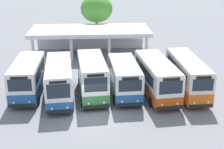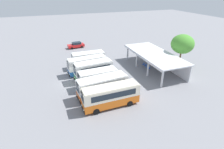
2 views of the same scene
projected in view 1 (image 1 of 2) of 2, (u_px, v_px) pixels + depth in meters
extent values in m
plane|color=gray|center=(93.00, 118.00, 24.72)|extent=(180.00, 180.00, 0.00)
cylinder|color=black|center=(38.00, 99.00, 26.83)|extent=(0.23, 0.90, 0.90)
cylinder|color=black|center=(12.00, 100.00, 26.68)|extent=(0.23, 0.90, 0.90)
cylinder|color=black|center=(44.00, 81.00, 30.68)|extent=(0.23, 0.90, 0.90)
cylinder|color=black|center=(21.00, 82.00, 30.52)|extent=(0.23, 0.90, 0.90)
cube|color=#23569E|center=(29.00, 85.00, 28.50)|extent=(2.41, 6.69, 1.10)
cube|color=white|center=(27.00, 71.00, 28.02)|extent=(2.41, 6.69, 1.61)
cube|color=white|center=(26.00, 62.00, 27.71)|extent=(2.33, 6.49, 0.12)
cube|color=black|center=(22.00, 106.00, 25.52)|extent=(2.21, 0.13, 0.28)
cube|color=#1E2833|center=(20.00, 85.00, 24.91)|extent=(1.91, 0.07, 1.05)
cube|color=black|center=(19.00, 78.00, 24.69)|extent=(1.40, 0.07, 0.24)
cube|color=#1E2833|center=(40.00, 70.00, 28.17)|extent=(0.10, 5.33, 0.88)
cube|color=#1E2833|center=(14.00, 71.00, 28.02)|extent=(0.10, 5.33, 0.88)
sphere|color=#EAEACC|center=(29.00, 102.00, 25.46)|extent=(0.20, 0.20, 0.20)
sphere|color=#EAEACC|center=(14.00, 103.00, 25.37)|extent=(0.20, 0.20, 0.20)
cylinder|color=black|center=(73.00, 104.00, 26.03)|extent=(0.30, 0.92, 0.90)
cylinder|color=black|center=(47.00, 106.00, 25.74)|extent=(0.30, 0.92, 0.90)
cylinder|color=black|center=(71.00, 83.00, 30.26)|extent=(0.30, 0.92, 0.90)
cylinder|color=black|center=(49.00, 84.00, 29.97)|extent=(0.30, 0.92, 0.90)
cube|color=#23569E|center=(60.00, 89.00, 27.86)|extent=(2.83, 7.55, 0.93)
cube|color=silver|center=(59.00, 75.00, 27.36)|extent=(2.83, 7.55, 1.84)
cube|color=silver|center=(58.00, 64.00, 27.01)|extent=(2.74, 7.32, 0.12)
cube|color=black|center=(60.00, 112.00, 24.54)|extent=(2.08, 0.28, 0.28)
cube|color=#1E2833|center=(58.00, 91.00, 23.95)|extent=(1.80, 0.21, 1.20)
cube|color=black|center=(58.00, 82.00, 23.68)|extent=(1.31, 0.16, 0.24)
cube|color=#1E2833|center=(71.00, 73.00, 27.59)|extent=(0.56, 5.89, 1.01)
cube|color=#1E2833|center=(46.00, 75.00, 27.28)|extent=(0.56, 5.89, 1.01)
sphere|color=#EAEACC|center=(67.00, 108.00, 24.52)|extent=(0.20, 0.20, 0.20)
sphere|color=#EAEACC|center=(52.00, 109.00, 24.35)|extent=(0.20, 0.20, 0.20)
cylinder|color=black|center=(107.00, 100.00, 26.78)|extent=(0.30, 0.92, 0.90)
cylinder|color=black|center=(82.00, 101.00, 26.48)|extent=(0.30, 0.92, 0.90)
cylinder|color=black|center=(102.00, 81.00, 30.65)|extent=(0.30, 0.92, 0.90)
cylinder|color=black|center=(79.00, 83.00, 30.35)|extent=(0.30, 0.92, 0.90)
cube|color=#337F3D|center=(92.00, 86.00, 28.40)|extent=(2.86, 6.94, 1.07)
cube|color=silver|center=(92.00, 71.00, 27.87)|extent=(2.86, 6.94, 1.88)
cube|color=silver|center=(92.00, 60.00, 27.51)|extent=(2.77, 6.73, 0.12)
cube|color=black|center=(96.00, 107.00, 25.39)|extent=(2.16, 0.29, 0.28)
cube|color=#1E2833|center=(96.00, 85.00, 24.74)|extent=(1.86, 0.21, 1.22)
cube|color=black|center=(96.00, 76.00, 24.46)|extent=(1.36, 0.17, 0.24)
cube|color=#1E2833|center=(104.00, 69.00, 28.10)|extent=(0.52, 5.39, 1.04)
cube|color=#1E2833|center=(79.00, 71.00, 27.78)|extent=(0.52, 5.39, 1.04)
sphere|color=#EAEACC|center=(104.00, 103.00, 25.37)|extent=(0.20, 0.20, 0.20)
sphere|color=#EAEACC|center=(89.00, 104.00, 25.20)|extent=(0.20, 0.20, 0.20)
cylinder|color=black|center=(140.00, 98.00, 27.01)|extent=(0.26, 0.91, 0.90)
cylinder|color=black|center=(115.00, 100.00, 26.78)|extent=(0.26, 0.91, 0.90)
cylinder|color=black|center=(132.00, 81.00, 30.70)|extent=(0.26, 0.91, 0.90)
cylinder|color=black|center=(110.00, 82.00, 30.47)|extent=(0.26, 0.91, 0.90)
cube|color=#23569E|center=(124.00, 85.00, 28.58)|extent=(2.64, 6.52, 1.00)
cube|color=white|center=(124.00, 72.00, 28.13)|extent=(2.64, 6.52, 1.56)
cube|color=white|center=(125.00, 64.00, 27.83)|extent=(2.56, 6.33, 0.12)
cube|color=black|center=(130.00, 105.00, 25.71)|extent=(2.21, 0.21, 0.28)
cube|color=#1E2833|center=(130.00, 86.00, 25.15)|extent=(1.91, 0.14, 1.01)
cube|color=black|center=(130.00, 79.00, 24.93)|extent=(1.40, 0.12, 0.24)
cube|color=#1E2833|center=(137.00, 71.00, 28.32)|extent=(0.29, 5.13, 0.86)
cube|color=#1E2833|center=(112.00, 72.00, 28.08)|extent=(0.29, 5.13, 0.86)
sphere|color=#EAEACC|center=(138.00, 101.00, 25.67)|extent=(0.20, 0.20, 0.20)
sphere|color=#EAEACC|center=(122.00, 102.00, 25.54)|extent=(0.20, 0.20, 0.20)
cylinder|color=black|center=(176.00, 100.00, 26.75)|extent=(0.31, 0.92, 0.90)
cylinder|color=black|center=(151.00, 102.00, 26.41)|extent=(0.31, 0.92, 0.90)
cylinder|color=black|center=(160.00, 79.00, 31.13)|extent=(0.31, 0.92, 0.90)
cylinder|color=black|center=(138.00, 81.00, 30.80)|extent=(0.31, 0.92, 0.90)
cube|color=#D14C14|center=(156.00, 85.00, 28.61)|extent=(3.09, 7.87, 1.01)
cube|color=white|center=(157.00, 71.00, 28.13)|extent=(3.09, 7.87, 1.71)
cube|color=white|center=(157.00, 62.00, 27.80)|extent=(3.00, 7.63, 0.12)
cube|color=black|center=(170.00, 108.00, 25.18)|extent=(2.23, 0.32, 0.28)
cube|color=#1E2833|center=(171.00, 87.00, 24.59)|extent=(1.92, 0.24, 1.11)
cube|color=black|center=(172.00, 79.00, 24.34)|extent=(1.41, 0.19, 0.24)
cube|color=#1E2833|center=(169.00, 70.00, 28.38)|extent=(0.65, 6.11, 0.94)
cube|color=#1E2833|center=(144.00, 71.00, 28.03)|extent=(0.65, 6.11, 0.94)
sphere|color=#EAEACC|center=(177.00, 104.00, 25.18)|extent=(0.20, 0.20, 0.20)
sphere|color=#EAEACC|center=(162.00, 105.00, 24.98)|extent=(0.20, 0.20, 0.20)
cylinder|color=black|center=(206.00, 99.00, 26.99)|extent=(0.24, 0.90, 0.90)
cylinder|color=black|center=(183.00, 99.00, 26.83)|extent=(0.24, 0.90, 0.90)
cylinder|color=black|center=(188.00, 78.00, 31.55)|extent=(0.24, 0.90, 0.90)
cylinder|color=black|center=(169.00, 78.00, 31.40)|extent=(0.24, 0.90, 0.90)
cube|color=orange|center=(186.00, 83.00, 29.01)|extent=(2.28, 7.96, 1.17)
cube|color=beige|center=(188.00, 69.00, 28.52)|extent=(2.28, 7.96, 1.58)
cube|color=beige|center=(189.00, 60.00, 28.21)|extent=(2.21, 7.72, 0.12)
cube|color=black|center=(201.00, 106.00, 25.46)|extent=(2.01, 0.14, 0.28)
cube|color=#1E2833|center=(203.00, 85.00, 24.83)|extent=(1.73, 0.09, 1.03)
cube|color=black|center=(204.00, 78.00, 24.61)|extent=(1.27, 0.08, 0.24)
cube|color=#1E2833|center=(199.00, 68.00, 28.67)|extent=(0.17, 6.33, 0.87)
cube|color=#1E2833|center=(176.00, 68.00, 28.51)|extent=(0.17, 6.33, 0.87)
sphere|color=#EAEACC|center=(208.00, 103.00, 25.40)|extent=(0.20, 0.20, 0.20)
sphere|color=#EAEACC|center=(194.00, 103.00, 25.31)|extent=(0.20, 0.20, 0.20)
cylinder|color=silver|center=(33.00, 49.00, 37.05)|extent=(0.36, 0.36, 3.20)
cylinder|color=silver|center=(71.00, 49.00, 37.31)|extent=(0.36, 0.36, 3.20)
cylinder|color=silver|center=(109.00, 48.00, 37.57)|extent=(0.36, 0.36, 3.20)
cylinder|color=silver|center=(147.00, 47.00, 37.84)|extent=(0.36, 0.36, 3.20)
cube|color=silver|center=(90.00, 37.00, 42.52)|extent=(14.44, 0.20, 3.20)
cube|color=silver|center=(90.00, 30.00, 39.28)|extent=(14.94, 6.34, 0.20)
cube|color=silver|center=(90.00, 37.00, 36.46)|extent=(14.94, 0.10, 0.28)
cylinder|color=slate|center=(77.00, 57.00, 38.94)|extent=(0.03, 0.03, 0.44)
cylinder|color=slate|center=(75.00, 57.00, 38.93)|extent=(0.03, 0.03, 0.44)
cylinder|color=slate|center=(78.00, 56.00, 39.27)|extent=(0.03, 0.03, 0.44)
cylinder|color=slate|center=(75.00, 56.00, 39.26)|extent=(0.03, 0.03, 0.44)
cube|color=#1E4CB2|center=(76.00, 54.00, 39.01)|extent=(0.45, 0.45, 0.04)
cube|color=#1E4CB2|center=(76.00, 52.00, 39.13)|extent=(0.44, 0.05, 0.40)
cylinder|color=slate|center=(83.00, 56.00, 39.04)|extent=(0.03, 0.03, 0.44)
cylinder|color=slate|center=(81.00, 56.00, 39.03)|extent=(0.03, 0.03, 0.44)
cylinder|color=slate|center=(84.00, 55.00, 39.37)|extent=(0.03, 0.03, 0.44)
cylinder|color=slate|center=(81.00, 55.00, 39.36)|extent=(0.03, 0.03, 0.44)
cube|color=#1E4CB2|center=(82.00, 54.00, 39.11)|extent=(0.45, 0.45, 0.04)
cube|color=#1E4CB2|center=(82.00, 52.00, 39.23)|extent=(0.44, 0.05, 0.40)
cylinder|color=slate|center=(89.00, 56.00, 39.10)|extent=(0.03, 0.03, 0.44)
cylinder|color=slate|center=(87.00, 56.00, 39.09)|extent=(0.03, 0.03, 0.44)
cylinder|color=slate|center=(89.00, 55.00, 39.43)|extent=(0.03, 0.03, 0.44)
cylinder|color=slate|center=(87.00, 55.00, 39.41)|extent=(0.03, 0.03, 0.44)
cube|color=#1E4CB2|center=(88.00, 54.00, 39.17)|extent=(0.45, 0.45, 0.04)
cube|color=#1E4CB2|center=(88.00, 52.00, 39.28)|extent=(0.44, 0.05, 0.40)
cylinder|color=slate|center=(95.00, 56.00, 39.04)|extent=(0.03, 0.03, 0.44)
cylinder|color=slate|center=(93.00, 56.00, 39.03)|extent=(0.03, 0.03, 0.44)
cylinder|color=slate|center=(95.00, 55.00, 39.37)|extent=(0.03, 0.03, 0.44)
cylinder|color=slate|center=(93.00, 55.00, 39.36)|extent=(0.03, 0.03, 0.44)
cube|color=#1E4CB2|center=(94.00, 54.00, 39.11)|extent=(0.45, 0.45, 0.04)
cube|color=#1E4CB2|center=(94.00, 52.00, 39.23)|extent=(0.44, 0.05, 0.40)
cylinder|color=brown|center=(97.00, 32.00, 45.24)|extent=(0.32, 0.32, 3.30)
ellipsoid|color=#4C9933|center=(97.00, 9.00, 44.04)|extent=(4.51, 4.51, 3.83)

